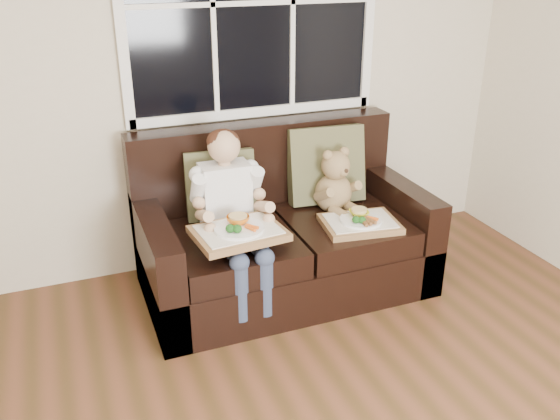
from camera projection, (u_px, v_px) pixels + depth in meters
name	position (u px, v px, depth m)	size (l,w,h in m)	color
room_walls	(421.00, 135.00, 1.26)	(4.52, 5.02, 2.71)	beige
window_back	(253.00, 3.00, 3.50)	(1.62, 0.04, 1.37)	black
loveseat	(281.00, 238.00, 3.65)	(1.70, 0.92, 0.96)	black
pillow_left	(220.00, 185.00, 3.53)	(0.43, 0.24, 0.42)	#61633D
pillow_right	(326.00, 165.00, 3.75)	(0.50, 0.27, 0.50)	#61633D
child	(231.00, 202.00, 3.29)	(0.40, 0.60, 0.91)	white
teddy_bear	(335.00, 185.00, 3.63)	(0.27, 0.33, 0.42)	#9E7C53
tray_left	(238.00, 231.00, 3.14)	(0.50, 0.40, 0.11)	#996945
tray_right	(360.00, 222.00, 3.46)	(0.48, 0.39, 0.10)	#996945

